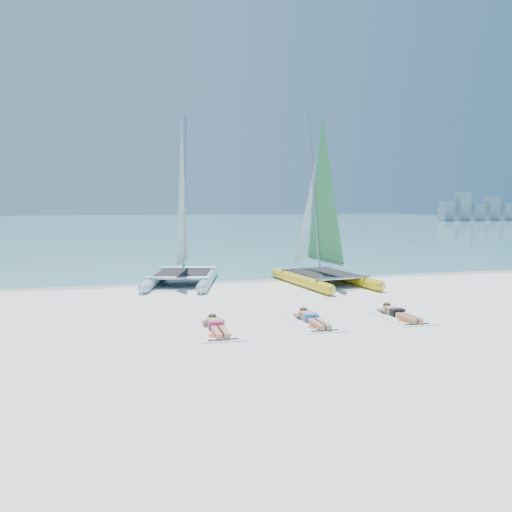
{
  "coord_description": "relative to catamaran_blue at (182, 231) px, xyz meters",
  "views": [
    {
      "loc": [
        -4.69,
        -13.88,
        3.08
      ],
      "look_at": [
        -0.96,
        1.2,
        1.43
      ],
      "focal_mm": 35.0,
      "sensor_mm": 36.0,
      "label": 1
    }
  ],
  "objects": [
    {
      "name": "ground",
      "position": [
        2.86,
        -5.31,
        -2.02
      ],
      "size": [
        140.0,
        140.0,
        0.0
      ],
      "primitive_type": "plane",
      "color": "white",
      "rests_on": "ground"
    },
    {
      "name": "sea",
      "position": [
        2.86,
        57.69,
        -2.02
      ],
      "size": [
        140.0,
        115.0,
        0.01
      ],
      "primitive_type": "cube",
      "color": "#7BCDCE",
      "rests_on": "ground"
    },
    {
      "name": "wet_sand_strip",
      "position": [
        2.86,
        0.19,
        -2.02
      ],
      "size": [
        140.0,
        1.4,
        0.01
      ],
      "primitive_type": "cube",
      "color": "beige",
      "rests_on": "ground"
    },
    {
      "name": "distant_skyline",
      "position": [
        56.57,
        56.69,
        -0.08
      ],
      "size": [
        14.0,
        2.0,
        5.0
      ],
      "color": "#A6AEB6",
      "rests_on": "ground"
    },
    {
      "name": "catamaran_blue",
      "position": [
        0.0,
        0.0,
        0.0
      ],
      "size": [
        3.53,
        5.4,
        6.77
      ],
      "rotation": [
        0.0,
        0.0,
        -0.25
      ],
      "color": "#BCE5F7",
      "rests_on": "ground"
    },
    {
      "name": "catamaran_yellow",
      "position": [
        5.13,
        -0.99,
        0.11
      ],
      "size": [
        3.05,
        5.44,
        6.78
      ],
      "rotation": [
        0.0,
        0.0,
        0.14
      ],
      "color": "yellow",
      "rests_on": "ground"
    },
    {
      "name": "towel_a",
      "position": [
        0.08,
        -7.62,
        -2.01
      ],
      "size": [
        1.0,
        1.85,
        0.02
      ],
      "primitive_type": "cube",
      "color": "white",
      "rests_on": "ground"
    },
    {
      "name": "sunbather_a",
      "position": [
        0.08,
        -7.43,
        -1.9
      ],
      "size": [
        0.37,
        1.73,
        0.26
      ],
      "color": "tan",
      "rests_on": "towel_a"
    },
    {
      "name": "towel_b",
      "position": [
        2.61,
        -7.42,
        -2.01
      ],
      "size": [
        1.0,
        1.85,
        0.02
      ],
      "primitive_type": "cube",
      "color": "white",
      "rests_on": "ground"
    },
    {
      "name": "sunbather_b",
      "position": [
        2.61,
        -7.23,
        -1.9
      ],
      "size": [
        0.37,
        1.73,
        0.26
      ],
      "color": "tan",
      "rests_on": "towel_b"
    },
    {
      "name": "towel_c",
      "position": [
        5.12,
        -7.38,
        -2.01
      ],
      "size": [
        1.0,
        1.85,
        0.02
      ],
      "primitive_type": "cube",
      "color": "white",
      "rests_on": "ground"
    },
    {
      "name": "sunbather_c",
      "position": [
        5.12,
        -7.19,
        -1.9
      ],
      "size": [
        0.37,
        1.73,
        0.26
      ],
      "color": "tan",
      "rests_on": "towel_c"
    }
  ]
}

